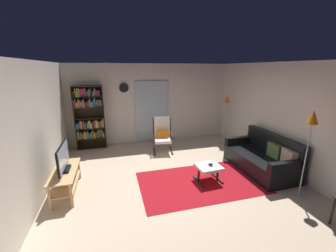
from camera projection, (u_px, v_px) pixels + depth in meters
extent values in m
plane|color=#C8AF93|center=(177.00, 181.00, 4.72)|extent=(7.02, 7.02, 0.00)
cube|color=silver|center=(151.00, 104.00, 7.07)|extent=(5.60, 0.06, 2.60)
cube|color=silver|center=(31.00, 136.00, 3.69)|extent=(0.06, 6.00, 2.60)
cube|color=silver|center=(284.00, 118.00, 5.06)|extent=(0.06, 6.00, 2.60)
cube|color=silver|center=(152.00, 111.00, 7.08)|extent=(1.10, 0.01, 2.00)
cube|color=maroon|center=(200.00, 182.00, 4.67)|extent=(2.68, 1.63, 0.01)
cube|color=tan|center=(65.00, 171.00, 4.17)|extent=(0.45, 1.17, 0.02)
cube|color=tan|center=(66.00, 183.00, 4.24)|extent=(0.41, 1.11, 0.02)
cylinder|color=tan|center=(71.00, 196.00, 3.78)|extent=(0.05, 0.05, 0.47)
cylinder|color=tan|center=(79.00, 169.00, 4.77)|extent=(0.05, 0.05, 0.47)
cylinder|color=tan|center=(50.00, 199.00, 3.69)|extent=(0.05, 0.05, 0.47)
cylinder|color=tan|center=(62.00, 171.00, 4.69)|extent=(0.05, 0.05, 0.47)
cube|color=black|center=(66.00, 180.00, 4.23)|extent=(0.27, 0.28, 0.07)
cube|color=black|center=(64.00, 169.00, 4.16)|extent=(0.20, 0.32, 0.05)
cube|color=black|center=(63.00, 157.00, 4.09)|extent=(0.04, 0.89, 0.49)
cube|color=silver|center=(64.00, 157.00, 4.09)|extent=(0.01, 0.84, 0.44)
cube|color=black|center=(75.00, 119.00, 6.35)|extent=(0.02, 0.30, 1.95)
cube|color=black|center=(104.00, 117.00, 6.56)|extent=(0.02, 0.30, 1.95)
cube|color=black|center=(90.00, 117.00, 6.59)|extent=(0.86, 0.02, 1.95)
cube|color=black|center=(93.00, 147.00, 6.71)|extent=(0.83, 0.28, 0.02)
cube|color=black|center=(92.00, 138.00, 6.63)|extent=(0.83, 0.28, 0.02)
cube|color=black|center=(91.00, 128.00, 6.54)|extent=(0.83, 0.28, 0.02)
cube|color=black|center=(90.00, 118.00, 6.45)|extent=(0.83, 0.28, 0.02)
cube|color=black|center=(89.00, 107.00, 6.37)|extent=(0.83, 0.28, 0.02)
cube|color=black|center=(88.00, 97.00, 6.28)|extent=(0.83, 0.28, 0.02)
cube|color=black|center=(87.00, 86.00, 6.20)|extent=(0.83, 0.28, 0.02)
cube|color=#578998|center=(78.00, 135.00, 6.51)|extent=(0.03, 0.22, 0.24)
cube|color=olive|center=(79.00, 135.00, 6.50)|extent=(0.02, 0.18, 0.27)
cube|color=#378652|center=(81.00, 135.00, 6.52)|extent=(0.03, 0.16, 0.20)
cube|color=brown|center=(82.00, 135.00, 6.53)|extent=(0.03, 0.22, 0.23)
cube|color=#A5982D|center=(83.00, 136.00, 6.53)|extent=(0.03, 0.12, 0.16)
cube|color=#357C41|center=(84.00, 135.00, 6.55)|extent=(0.02, 0.17, 0.20)
cube|color=gold|center=(85.00, 135.00, 6.53)|extent=(0.04, 0.21, 0.25)
cube|color=brown|center=(87.00, 135.00, 6.55)|extent=(0.03, 0.14, 0.21)
cube|color=teal|center=(88.00, 135.00, 6.55)|extent=(0.03, 0.15, 0.23)
cube|color=purple|center=(89.00, 135.00, 6.59)|extent=(0.03, 0.17, 0.18)
cube|color=#418D4C|center=(91.00, 135.00, 6.60)|extent=(0.04, 0.21, 0.17)
cube|color=teal|center=(92.00, 134.00, 6.62)|extent=(0.03, 0.23, 0.21)
cube|color=orange|center=(93.00, 134.00, 6.61)|extent=(0.03, 0.11, 0.24)
cube|color=orange|center=(95.00, 135.00, 6.63)|extent=(0.04, 0.22, 0.17)
cube|color=#3F8D41|center=(97.00, 135.00, 6.65)|extent=(0.04, 0.12, 0.17)
cube|color=#A4922F|center=(98.00, 134.00, 6.66)|extent=(0.04, 0.10, 0.22)
cube|color=#2E5BA1|center=(99.00, 133.00, 6.66)|extent=(0.02, 0.21, 0.26)
cube|color=red|center=(101.00, 133.00, 6.65)|extent=(0.04, 0.11, 0.27)
cube|color=#3E7953|center=(102.00, 133.00, 6.69)|extent=(0.04, 0.11, 0.24)
cube|color=gold|center=(104.00, 134.00, 6.70)|extent=(0.03, 0.20, 0.16)
cube|color=teal|center=(77.00, 126.00, 6.43)|extent=(0.04, 0.22, 0.17)
cube|color=#2A68A5|center=(79.00, 126.00, 6.44)|extent=(0.04, 0.12, 0.18)
cube|color=red|center=(80.00, 124.00, 6.44)|extent=(0.02, 0.15, 0.26)
cube|color=beige|center=(81.00, 125.00, 6.44)|extent=(0.03, 0.17, 0.24)
cube|color=#2D2B23|center=(83.00, 125.00, 6.44)|extent=(0.04, 0.15, 0.24)
cube|color=red|center=(84.00, 124.00, 6.45)|extent=(0.02, 0.19, 0.26)
cube|color=#438F53|center=(85.00, 125.00, 6.46)|extent=(0.03, 0.21, 0.18)
cube|color=#1B2B2C|center=(86.00, 124.00, 6.47)|extent=(0.03, 0.23, 0.25)
cube|color=teal|center=(88.00, 125.00, 6.50)|extent=(0.04, 0.20, 0.18)
cube|color=beige|center=(89.00, 124.00, 6.48)|extent=(0.03, 0.12, 0.24)
cube|color=gold|center=(90.00, 124.00, 6.50)|extent=(0.03, 0.20, 0.24)
cube|color=#9A993E|center=(92.00, 125.00, 6.51)|extent=(0.04, 0.21, 0.16)
cube|color=#221E34|center=(94.00, 124.00, 6.53)|extent=(0.04, 0.20, 0.23)
cube|color=#983C91|center=(95.00, 124.00, 6.54)|extent=(0.04, 0.20, 0.23)
cube|color=beige|center=(96.00, 124.00, 6.56)|extent=(0.03, 0.19, 0.24)
cube|color=gold|center=(98.00, 124.00, 6.57)|extent=(0.03, 0.21, 0.21)
cube|color=brown|center=(99.00, 125.00, 6.57)|extent=(0.04, 0.13, 0.17)
cube|color=red|center=(100.00, 124.00, 6.58)|extent=(0.02, 0.10, 0.20)
cube|color=#3F8E4E|center=(102.00, 124.00, 6.60)|extent=(0.03, 0.21, 0.23)
cube|color=gold|center=(103.00, 123.00, 6.59)|extent=(0.04, 0.13, 0.26)
cube|color=#9E3088|center=(74.00, 104.00, 6.22)|extent=(0.02, 0.23, 0.25)
cube|color=#57968F|center=(75.00, 104.00, 6.24)|extent=(0.02, 0.14, 0.25)
cube|color=beige|center=(77.00, 105.00, 6.27)|extent=(0.04, 0.20, 0.17)
cube|color=orange|center=(79.00, 103.00, 6.26)|extent=(0.03, 0.14, 0.26)
cube|color=#873D84|center=(80.00, 104.00, 6.28)|extent=(0.04, 0.16, 0.23)
cube|color=gold|center=(82.00, 104.00, 6.29)|extent=(0.03, 0.13, 0.18)
cube|color=red|center=(83.00, 104.00, 6.30)|extent=(0.02, 0.20, 0.22)
cube|color=#5B9A95|center=(84.00, 103.00, 6.30)|extent=(0.03, 0.23, 0.24)
cube|color=#923584|center=(85.00, 105.00, 6.33)|extent=(0.02, 0.23, 0.17)
cube|color=#241F31|center=(86.00, 104.00, 6.34)|extent=(0.04, 0.21, 0.17)
cube|color=red|center=(87.00, 104.00, 6.34)|extent=(0.02, 0.19, 0.18)
cube|color=red|center=(89.00, 104.00, 6.35)|extent=(0.03, 0.20, 0.20)
cube|color=#3F7F4A|center=(90.00, 103.00, 6.34)|extent=(0.04, 0.18, 0.25)
cube|color=slate|center=(92.00, 104.00, 6.36)|extent=(0.04, 0.19, 0.17)
cube|color=#2E5DB4|center=(94.00, 103.00, 6.39)|extent=(0.03, 0.19, 0.22)
cube|color=teal|center=(95.00, 103.00, 6.39)|extent=(0.03, 0.18, 0.27)
cube|color=#2D804A|center=(97.00, 104.00, 6.41)|extent=(0.04, 0.13, 0.19)
cube|color=red|center=(98.00, 103.00, 6.40)|extent=(0.04, 0.18, 0.22)
cube|color=teal|center=(100.00, 103.00, 6.43)|extent=(0.04, 0.12, 0.21)
cube|color=teal|center=(101.00, 103.00, 6.43)|extent=(0.03, 0.13, 0.20)
cube|color=#1D2F2F|center=(74.00, 94.00, 6.17)|extent=(0.04, 0.23, 0.17)
cube|color=orange|center=(75.00, 93.00, 6.15)|extent=(0.02, 0.14, 0.25)
cube|color=#3D8C3D|center=(76.00, 94.00, 6.18)|extent=(0.02, 0.21, 0.16)
cube|color=orange|center=(77.00, 93.00, 6.17)|extent=(0.02, 0.22, 0.25)
cube|color=#438D40|center=(78.00, 92.00, 6.16)|extent=(0.02, 0.24, 0.26)
cube|color=beige|center=(79.00, 93.00, 6.18)|extent=(0.02, 0.19, 0.24)
cube|color=red|center=(81.00, 93.00, 6.20)|extent=(0.04, 0.13, 0.23)
cube|color=#99338B|center=(83.00, 93.00, 6.22)|extent=(0.03, 0.16, 0.22)
cube|color=red|center=(84.00, 92.00, 6.24)|extent=(0.03, 0.20, 0.26)
cube|color=brown|center=(86.00, 93.00, 6.22)|extent=(0.02, 0.12, 0.23)
cube|color=#3B60B6|center=(87.00, 94.00, 6.27)|extent=(0.04, 0.16, 0.16)
cube|color=#33823B|center=(89.00, 93.00, 6.25)|extent=(0.04, 0.20, 0.21)
cube|color=red|center=(91.00, 92.00, 6.28)|extent=(0.04, 0.15, 0.24)
cube|color=black|center=(92.00, 93.00, 6.29)|extent=(0.02, 0.13, 0.19)
cube|color=#3D64A7|center=(93.00, 94.00, 6.29)|extent=(0.03, 0.21, 0.16)
cube|color=teal|center=(95.00, 92.00, 6.30)|extent=(0.03, 0.21, 0.24)
cube|color=#A03596|center=(96.00, 93.00, 6.31)|extent=(0.03, 0.14, 0.20)
cube|color=purple|center=(97.00, 93.00, 6.32)|extent=(0.04, 0.10, 0.17)
cube|color=red|center=(99.00, 93.00, 6.33)|extent=(0.04, 0.18, 0.18)
cube|color=black|center=(259.00, 162.00, 5.20)|extent=(0.91, 1.82, 0.40)
cube|color=black|center=(274.00, 144.00, 5.17)|extent=(0.18, 1.82, 0.49)
cube|color=black|center=(288.00, 166.00, 4.34)|extent=(0.91, 0.14, 0.20)
cube|color=black|center=(240.00, 140.00, 5.90)|extent=(0.91, 0.14, 0.20)
cube|color=#CBB092|center=(289.00, 157.00, 4.59)|extent=(0.21, 0.40, 0.34)
cube|color=#566C3C|center=(275.00, 151.00, 4.97)|extent=(0.15, 0.39, 0.34)
cube|color=black|center=(171.00, 150.00, 6.42)|extent=(0.13, 0.60, 0.04)
cube|color=black|center=(170.00, 127.00, 6.50)|extent=(0.07, 0.18, 0.63)
cube|color=black|center=(171.00, 134.00, 6.31)|extent=(0.12, 0.52, 0.03)
cube|color=black|center=(154.00, 151.00, 6.37)|extent=(0.13, 0.60, 0.04)
cube|color=black|center=(153.00, 128.00, 6.44)|extent=(0.07, 0.18, 0.63)
cube|color=black|center=(154.00, 135.00, 6.25)|extent=(0.12, 0.52, 0.03)
cube|color=white|center=(163.00, 140.00, 6.28)|extent=(0.55, 0.58, 0.08)
cube|color=white|center=(162.00, 127.00, 6.44)|extent=(0.50, 0.25, 0.60)
cube|color=orange|center=(162.00, 135.00, 6.34)|extent=(0.39, 0.26, 0.34)
cube|color=white|center=(209.00, 167.00, 4.65)|extent=(0.55, 0.51, 0.06)
cube|color=black|center=(198.00, 182.00, 4.67)|extent=(0.07, 0.48, 0.04)
cube|color=black|center=(199.00, 175.00, 4.62)|extent=(0.04, 0.04, 0.31)
cube|color=black|center=(217.00, 178.00, 4.81)|extent=(0.07, 0.48, 0.04)
cube|color=black|center=(218.00, 172.00, 4.77)|extent=(0.04, 0.04, 0.31)
cube|color=black|center=(210.00, 165.00, 4.65)|extent=(0.04, 0.14, 0.02)
cube|color=black|center=(211.00, 165.00, 4.68)|extent=(0.14, 0.15, 0.01)
cylinder|color=#A5A5AD|center=(298.00, 195.00, 4.18)|extent=(0.22, 0.22, 0.02)
cylinder|color=#B2B2B7|center=(305.00, 161.00, 3.99)|extent=(0.02, 0.02, 1.46)
cone|color=orange|center=(313.00, 117.00, 3.76)|extent=(0.20, 0.20, 0.25)
cylinder|color=#A5A5AD|center=(224.00, 142.00, 7.20)|extent=(0.22, 0.22, 0.02)
cylinder|color=#B2B2B7|center=(225.00, 123.00, 7.02)|extent=(0.02, 0.02, 1.35)
cone|color=orange|center=(227.00, 99.00, 6.81)|extent=(0.19, 0.19, 0.25)
cylinder|color=black|center=(332.00, 211.00, 3.37)|extent=(0.04, 0.04, 0.48)
cylinder|color=silver|center=(124.00, 88.00, 6.64)|extent=(0.28, 0.02, 0.28)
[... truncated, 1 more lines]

